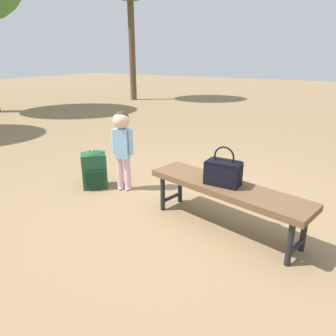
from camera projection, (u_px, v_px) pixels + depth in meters
name	position (u px, v px, depth m)	size (l,w,h in m)	color
ground_plane	(185.00, 209.00, 3.48)	(40.00, 40.00, 0.00)	#8C704C
park_bench	(226.00, 191.00, 2.97)	(1.65, 0.74, 0.45)	brown
handbag	(223.00, 172.00, 2.93)	(0.32, 0.18, 0.37)	black
child_standing	(122.00, 138.00, 3.77)	(0.25, 0.20, 0.98)	#E5B2C6
backpack_large	(94.00, 168.00, 3.97)	(0.37, 0.37, 0.51)	#1E4C2D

